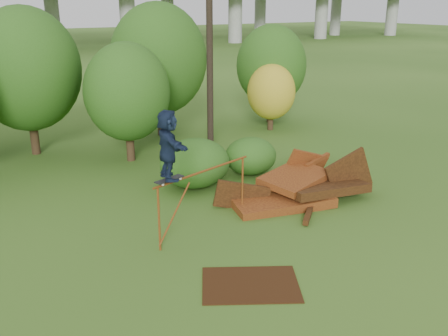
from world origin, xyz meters
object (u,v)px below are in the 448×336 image
scrap_pile (298,188)px  utility_pole (210,43)px  skater (168,145)px  flat_plate (250,284)px

scrap_pile → utility_pole: bearing=86.9°
scrap_pile → skater: bearing=-170.7°
scrap_pile → utility_pole: size_ratio=0.62×
flat_plate → utility_pole: (4.74, 10.31, 4.68)m
flat_plate → utility_pole: bearing=65.3°
skater → utility_pole: utility_pole is taller
flat_plate → scrap_pile: bearing=39.9°
scrap_pile → skater: size_ratio=3.09×
skater → utility_pole: (5.45, 7.48, 1.84)m
skater → flat_plate: bearing=-158.1°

